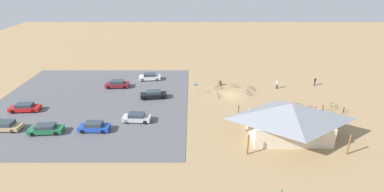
# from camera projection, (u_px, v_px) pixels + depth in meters

# --- Properties ---
(ground) EXTENTS (160.00, 160.00, 0.00)m
(ground) POSITION_uv_depth(u_px,v_px,m) (230.00, 95.00, 54.12)
(ground) COLOR #9E7F56
(ground) RESTS_ON ground
(parking_lot_asphalt) EXTENTS (33.77, 34.81, 0.05)m
(parking_lot_asphalt) POSITION_uv_depth(u_px,v_px,m) (92.00, 102.00, 51.32)
(parking_lot_asphalt) COLOR #56565B
(parking_lot_asphalt) RESTS_ON ground
(bike_pavilion) EXTENTS (13.08, 8.80, 5.18)m
(bike_pavilion) POSITION_uv_depth(u_px,v_px,m) (290.00, 118.00, 39.66)
(bike_pavilion) COLOR beige
(bike_pavilion) RESTS_ON ground
(trash_bin) EXTENTS (0.60, 0.60, 0.90)m
(trash_bin) POSITION_uv_depth(u_px,v_px,m) (220.00, 83.00, 58.63)
(trash_bin) COLOR brown
(trash_bin) RESTS_ON ground
(lot_sign) EXTENTS (0.56, 0.08, 2.20)m
(lot_sign) POSITION_uv_depth(u_px,v_px,m) (196.00, 87.00, 54.08)
(lot_sign) COLOR #99999E
(lot_sign) RESTS_ON ground
(bicycle_black_mid_cluster) EXTENTS (1.30, 1.18, 0.83)m
(bicycle_black_mid_cluster) POSITION_uv_depth(u_px,v_px,m) (252.00, 89.00, 56.15)
(bicycle_black_mid_cluster) COLOR black
(bicycle_black_mid_cluster) RESTS_ON ground
(bicycle_white_lone_west) EXTENTS (1.73, 0.59, 0.86)m
(bicycle_white_lone_west) POSITION_uv_depth(u_px,v_px,m) (328.00, 111.00, 47.30)
(bicycle_white_lone_west) COLOR black
(bicycle_white_lone_west) RESTS_ON ground
(bicycle_red_yard_front) EXTENTS (1.39, 1.21, 0.81)m
(bicycle_red_yard_front) POSITION_uv_depth(u_px,v_px,m) (313.00, 108.00, 48.19)
(bicycle_red_yard_front) COLOR black
(bicycle_red_yard_front) RESTS_ON ground
(bicycle_silver_lone_east) EXTENTS (0.52, 1.70, 0.84)m
(bicycle_silver_lone_east) POSITION_uv_depth(u_px,v_px,m) (218.00, 95.00, 53.23)
(bicycle_silver_lone_east) COLOR black
(bicycle_silver_lone_east) RESTS_ON ground
(bicycle_yellow_yard_center) EXTENTS (0.76, 1.57, 0.80)m
(bicycle_yellow_yard_center) POSITION_uv_depth(u_px,v_px,m) (334.00, 106.00, 49.16)
(bicycle_yellow_yard_center) COLOR black
(bicycle_yellow_yard_center) RESTS_ON ground
(bicycle_teal_edge_south) EXTENTS (1.79, 0.57, 0.83)m
(bicycle_teal_edge_south) POSITION_uv_depth(u_px,v_px,m) (234.00, 86.00, 57.49)
(bicycle_teal_edge_south) COLOR black
(bicycle_teal_edge_south) RESTS_ON ground
(bicycle_orange_back_row) EXTENTS (1.29, 1.09, 0.75)m
(bicycle_orange_back_row) POSITION_uv_depth(u_px,v_px,m) (343.00, 120.00, 44.49)
(bicycle_orange_back_row) COLOR black
(bicycle_orange_back_row) RESTS_ON ground
(bicycle_blue_by_bin) EXTENTS (1.32, 1.25, 0.85)m
(bicycle_blue_by_bin) POSITION_uv_depth(u_px,v_px,m) (299.00, 106.00, 49.20)
(bicycle_blue_by_bin) COLOR black
(bicycle_blue_by_bin) RESTS_ON ground
(bicycle_green_trailside) EXTENTS (1.04, 1.41, 0.82)m
(bicycle_green_trailside) POSITION_uv_depth(u_px,v_px,m) (343.00, 111.00, 47.51)
(bicycle_green_trailside) COLOR black
(bicycle_green_trailside) RESTS_ON ground
(bicycle_purple_yard_right) EXTENTS (0.81, 1.53, 0.86)m
(bicycle_purple_yard_right) POSITION_uv_depth(u_px,v_px,m) (249.00, 93.00, 54.07)
(bicycle_purple_yard_right) COLOR black
(bicycle_purple_yard_right) RESTS_ON ground
(bicycle_black_near_sign) EXTENTS (1.61, 0.61, 0.86)m
(bicycle_black_near_sign) POSITION_uv_depth(u_px,v_px,m) (219.00, 88.00, 56.67)
(bicycle_black_near_sign) COLOR black
(bicycle_black_near_sign) RESTS_ON ground
(car_maroon_end_stall) EXTENTS (4.63, 2.10, 1.47)m
(car_maroon_end_stall) POSITION_uv_depth(u_px,v_px,m) (117.00, 84.00, 57.29)
(car_maroon_end_stall) COLOR maroon
(car_maroon_end_stall) RESTS_ON parking_lot_asphalt
(car_green_near_entry) EXTENTS (4.82, 2.14, 1.36)m
(car_green_near_entry) POSITION_uv_depth(u_px,v_px,m) (46.00, 129.00, 41.38)
(car_green_near_entry) COLOR #1E6B3D
(car_green_near_entry) RESTS_ON parking_lot_asphalt
(car_tan_inner_stall) EXTENTS (4.75, 2.10, 1.38)m
(car_tan_inner_stall) POSITION_uv_depth(u_px,v_px,m) (5.00, 126.00, 42.21)
(car_tan_inner_stall) COLOR tan
(car_tan_inner_stall) RESTS_ON parking_lot_asphalt
(car_red_front_row) EXTENTS (4.86, 2.14, 1.34)m
(car_red_front_row) POSITION_uv_depth(u_px,v_px,m) (25.00, 107.00, 47.77)
(car_red_front_row) COLOR red
(car_red_front_row) RESTS_ON parking_lot_asphalt
(car_silver_back_corner) EXTENTS (4.33, 1.97, 1.39)m
(car_silver_back_corner) POSITION_uv_depth(u_px,v_px,m) (137.00, 117.00, 44.54)
(car_silver_back_corner) COLOR #BCBCC1
(car_silver_back_corner) RESTS_ON parking_lot_asphalt
(car_blue_by_curb) EXTENTS (4.38, 1.77, 1.42)m
(car_blue_by_curb) POSITION_uv_depth(u_px,v_px,m) (94.00, 127.00, 41.93)
(car_blue_by_curb) COLOR #1E42B2
(car_blue_by_curb) RESTS_ON parking_lot_asphalt
(car_black_far_end) EXTENTS (4.90, 2.40, 1.40)m
(car_black_far_end) POSITION_uv_depth(u_px,v_px,m) (154.00, 95.00, 52.59)
(car_black_far_end) COLOR black
(car_black_far_end) RESTS_ON parking_lot_asphalt
(car_white_mid_lot) EXTENTS (4.59, 2.35, 1.42)m
(car_white_mid_lot) POSITION_uv_depth(u_px,v_px,m) (150.00, 77.00, 61.16)
(car_white_mid_lot) COLOR white
(car_white_mid_lot) RESTS_ON parking_lot_asphalt
(visitor_crossing_yard) EXTENTS (0.36, 0.37, 1.76)m
(visitor_crossing_yard) POSITION_uv_depth(u_px,v_px,m) (315.00, 81.00, 58.30)
(visitor_crossing_yard) COLOR #2D3347
(visitor_crossing_yard) RESTS_ON ground
(visitor_near_lot) EXTENTS (0.40, 0.39, 1.75)m
(visitor_near_lot) POSITION_uv_depth(u_px,v_px,m) (277.00, 84.00, 56.86)
(visitor_near_lot) COLOR #2D3347
(visitor_near_lot) RESTS_ON ground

